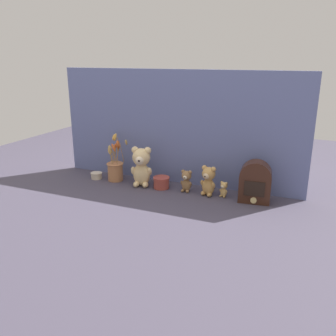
{
  "coord_description": "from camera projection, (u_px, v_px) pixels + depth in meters",
  "views": [
    {
      "loc": [
        0.87,
        -2.04,
        0.85
      ],
      "look_at": [
        0.0,
        0.02,
        0.15
      ],
      "focal_mm": 38.0,
      "sensor_mm": 36.0,
      "label": 1
    }
  ],
  "objects": [
    {
      "name": "ground_plane",
      "position": [
        167.0,
        190.0,
        2.37
      ],
      "size": [
        4.0,
        4.0,
        0.0
      ],
      "primitive_type": "plane",
      "color": "#3D3847"
    },
    {
      "name": "backdrop_wall",
      "position": [
        176.0,
        128.0,
        2.41
      ],
      "size": [
        1.73,
        0.02,
        0.77
      ],
      "color": "slate",
      "rests_on": "ground"
    },
    {
      "name": "teddy_bear_large",
      "position": [
        141.0,
        166.0,
        2.4
      ],
      "size": [
        0.15,
        0.14,
        0.27
      ],
      "color": "#DBBC84",
      "rests_on": "ground"
    },
    {
      "name": "teddy_bear_medium",
      "position": [
        208.0,
        180.0,
        2.25
      ],
      "size": [
        0.11,
        0.1,
        0.19
      ],
      "color": "tan",
      "rests_on": "ground"
    },
    {
      "name": "teddy_bear_small",
      "position": [
        186.0,
        180.0,
        2.32
      ],
      "size": [
        0.08,
        0.07,
        0.15
      ],
      "color": "olive",
      "rests_on": "ground"
    },
    {
      "name": "teddy_bear_tiny",
      "position": [
        224.0,
        189.0,
        2.24
      ],
      "size": [
        0.06,
        0.05,
        0.1
      ],
      "color": "tan",
      "rests_on": "ground"
    },
    {
      "name": "flower_vase",
      "position": [
        115.0,
        168.0,
        2.53
      ],
      "size": [
        0.16,
        0.16,
        0.33
      ],
      "color": "#AD7047",
      "rests_on": "ground"
    },
    {
      "name": "vintage_radio",
      "position": [
        255.0,
        182.0,
        2.14
      ],
      "size": [
        0.2,
        0.13,
        0.26
      ],
      "color": "#381E14",
      "rests_on": "ground"
    },
    {
      "name": "decorative_tin_tall",
      "position": [
        97.0,
        176.0,
        2.58
      ],
      "size": [
        0.08,
        0.08,
        0.05
      ],
      "color": "beige",
      "rests_on": "ground"
    },
    {
      "name": "decorative_tin_short",
      "position": [
        161.0,
        182.0,
        2.39
      ],
      "size": [
        0.11,
        0.11,
        0.08
      ],
      "color": "#993D33",
      "rests_on": "ground"
    }
  ]
}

